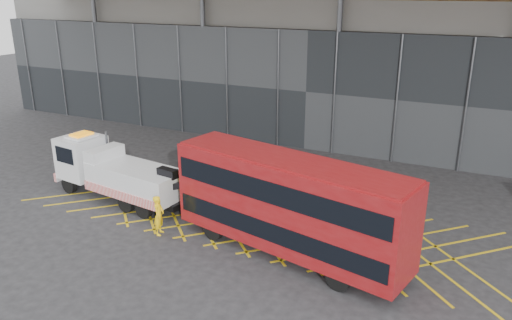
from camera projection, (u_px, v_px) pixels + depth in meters
The scene contains 6 objects.
ground_plane at pixel (192, 204), 25.89m from camera, with size 120.00×120.00×0.00m, color #252527.
road_markings at pixel (261, 218), 24.25m from camera, with size 24.76×7.16×0.01m.
construction_building at pixel (340, 10), 37.78m from camera, with size 55.00×23.97×18.00m.
recovery_truck at pixel (115, 172), 26.10m from camera, with size 9.43×3.31×3.27m.
bus_towed at pixel (288, 202), 20.36m from camera, with size 10.65×4.61×4.23m.
worker at pixel (159, 215), 22.47m from camera, with size 0.68×0.45×1.86m, color yellow.
Camera 1 is at (13.29, -19.89, 10.70)m, focal length 35.00 mm.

